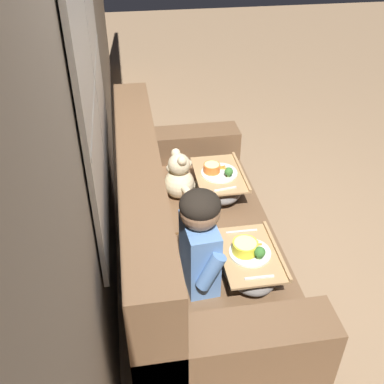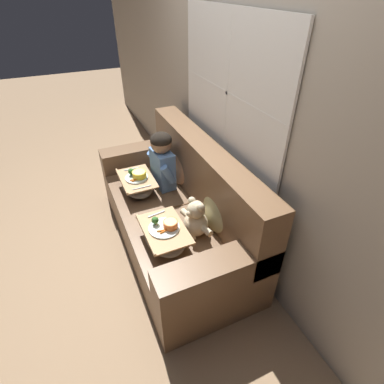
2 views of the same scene
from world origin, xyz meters
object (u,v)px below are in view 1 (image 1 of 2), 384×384
object	(u,v)px
child_figure	(200,235)
lap_tray_child	(249,262)
throw_pillow_behind_teddy	(151,174)
teddy_bear	(180,178)
couch	(187,241)
throw_pillow_behind_child	(164,257)
lap_tray_teddy	(219,182)

from	to	relation	value
child_figure	lap_tray_child	world-z (taller)	child_figure
throw_pillow_behind_teddy	lap_tray_child	world-z (taller)	throw_pillow_behind_teddy
child_figure	teddy_bear	bearing A→B (deg)	-0.26
child_figure	teddy_bear	xyz separation A→B (m)	(0.75, -0.00, -0.16)
couch	throw_pillow_behind_child	world-z (taller)	couch
throw_pillow_behind_child	lap_tray_teddy	size ratio (longest dim) A/B	0.90
couch	throw_pillow_behind_teddy	bearing A→B (deg)	23.85
couch	teddy_bear	xyz separation A→B (m)	(0.38, -0.01, 0.20)
throw_pillow_behind_child	lap_tray_teddy	xyz separation A→B (m)	(0.75, -0.43, -0.11)
couch	lap_tray_teddy	distance (m)	0.48
throw_pillow_behind_child	lap_tray_teddy	world-z (taller)	throw_pillow_behind_child
couch	lap_tray_teddy	size ratio (longest dim) A/B	4.25
lap_tray_teddy	child_figure	bearing A→B (deg)	161.07
lap_tray_teddy	throw_pillow_behind_child	bearing A→B (deg)	149.98
throw_pillow_behind_teddy	child_figure	world-z (taller)	child_figure
lap_tray_teddy	throw_pillow_behind_teddy	bearing A→B (deg)	89.99
couch	throw_pillow_behind_child	xyz separation A→B (m)	(-0.38, 0.17, 0.25)
throw_pillow_behind_child	throw_pillow_behind_teddy	xyz separation A→B (m)	(0.75, -0.00, 0.00)
throw_pillow_behind_teddy	lap_tray_child	bearing A→B (deg)	-149.98
child_figure	lap_tray_child	xyz separation A→B (m)	(-0.00, -0.26, -0.22)
throw_pillow_behind_teddy	teddy_bear	distance (m)	0.19
child_figure	lap_tray_child	bearing A→B (deg)	-90.03
throw_pillow_behind_teddy	lap_tray_child	distance (m)	0.87
lap_tray_child	couch	bearing A→B (deg)	35.51
throw_pillow_behind_child	lap_tray_teddy	bearing A→B (deg)	-30.02
child_figure	teddy_bear	size ratio (longest dim) A/B	1.58
couch	throw_pillow_behind_teddy	xyz separation A→B (m)	(0.38, 0.17, 0.25)
couch	child_figure	xyz separation A→B (m)	(-0.38, -0.01, 0.37)
teddy_bear	lap_tray_child	world-z (taller)	teddy_bear
throw_pillow_behind_teddy	lap_tray_teddy	bearing A→B (deg)	-90.01
throw_pillow_behind_child	teddy_bear	distance (m)	0.78
throw_pillow_behind_teddy	lap_tray_teddy	size ratio (longest dim) A/B	0.85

